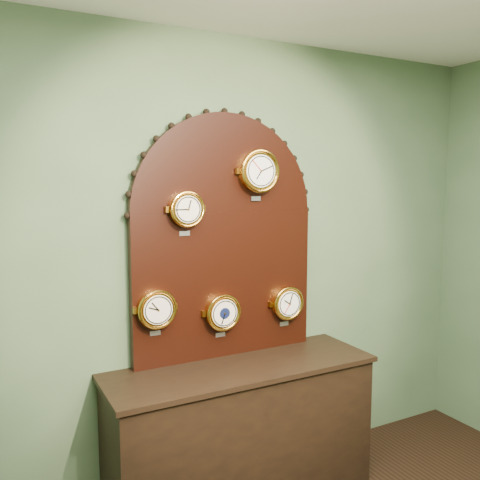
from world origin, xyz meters
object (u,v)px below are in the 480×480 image
barometer (222,312)px  tide_clock (287,303)px  shop_counter (242,433)px  hygrometer (157,309)px  display_board (225,229)px  arabic_clock (259,171)px  roman_clock (186,209)px

barometer → tide_clock: size_ratio=1.02×
shop_counter → hygrometer: (-0.47, 0.15, 0.80)m
shop_counter → hygrometer: hygrometer is taller
display_board → hygrometer: bearing=-171.9°
arabic_clock → display_board: bearing=161.3°
roman_clock → hygrometer: roman_clock is taller
arabic_clock → shop_counter: bearing=-142.6°
roman_clock → shop_counter: bearing=-28.8°
hygrometer → display_board: bearing=8.1°
roman_clock → barometer: (0.23, -0.00, -0.64)m
hygrometer → barometer: bearing=-0.0°
arabic_clock → barometer: size_ratio=1.14×
roman_clock → barometer: roman_clock is taller
arabic_clock → barometer: bearing=179.8°
barometer → tide_clock: bearing=0.0°
shop_counter → tide_clock: tide_clock is taller
arabic_clock → tide_clock: arabic_clock is taller
roman_clock → barometer: 0.68m
display_board → arabic_clock: bearing=-18.7°
hygrometer → barometer: hygrometer is taller
shop_counter → hygrometer: bearing=161.9°
shop_counter → barometer: bearing=108.5°
roman_clock → display_board: bearing=13.3°
hygrometer → tide_clock: (0.89, 0.00, -0.07)m
shop_counter → display_board: bearing=90.0°
roman_clock → tide_clock: (0.70, -0.00, -0.63)m
shop_counter → arabic_clock: (0.20, 0.15, 1.58)m
barometer → hygrometer: bearing=180.0°
display_board → tide_clock: display_board is taller
arabic_clock → barometer: (-0.25, 0.00, -0.86)m
display_board → barometer: 0.51m
arabic_clock → tide_clock: size_ratio=1.16×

